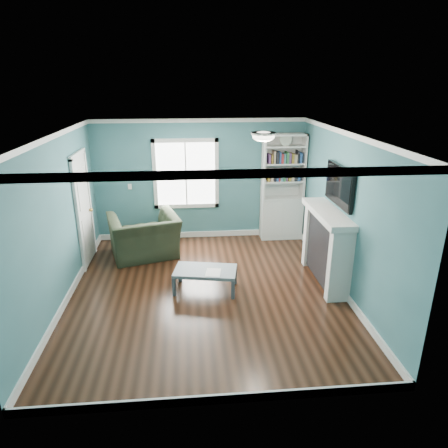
{
  "coord_description": "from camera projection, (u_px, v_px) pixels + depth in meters",
  "views": [
    {
      "loc": [
        -0.24,
        -5.92,
        3.35
      ],
      "look_at": [
        0.33,
        0.4,
        1.04
      ],
      "focal_mm": 32.0,
      "sensor_mm": 36.0,
      "label": 1
    }
  ],
  "objects": [
    {
      "name": "door",
      "position": [
        84.0,
        209.0,
        7.46
      ],
      "size": [
        0.12,
        0.98,
        2.17
      ],
      "color": "silver",
      "rests_on": "ground"
    },
    {
      "name": "trim",
      "position": [
        206.0,
        222.0,
        6.28
      ],
      "size": [
        4.5,
        5.0,
        2.6
      ],
      "color": "white",
      "rests_on": "ground"
    },
    {
      "name": "tv",
      "position": [
        339.0,
        185.0,
        6.49
      ],
      "size": [
        0.06,
        1.1,
        0.65
      ],
      "primitive_type": "cube",
      "color": "black",
      "rests_on": "fireplace"
    },
    {
      "name": "bookshelf",
      "position": [
        282.0,
        198.0,
        8.69
      ],
      "size": [
        0.9,
        0.35,
        2.31
      ],
      "color": "silver",
      "rests_on": "ground"
    },
    {
      "name": "paper_sheet",
      "position": [
        213.0,
        272.0,
        6.53
      ],
      "size": [
        0.29,
        0.34,
        0.0
      ],
      "primitive_type": "cube",
      "rotation": [
        0.0,
        0.0,
        -0.16
      ],
      "color": "white",
      "rests_on": "coffee_table"
    },
    {
      "name": "room_walls",
      "position": [
        205.0,
        201.0,
        6.17
      ],
      "size": [
        5.0,
        5.0,
        5.0
      ],
      "color": "#34686F",
      "rests_on": "ground"
    },
    {
      "name": "coffee_table",
      "position": [
        205.0,
        272.0,
        6.65
      ],
      "size": [
        1.11,
        0.74,
        0.37
      ],
      "rotation": [
        0.0,
        0.0,
        -0.19
      ],
      "color": "#454B53",
      "rests_on": "ground"
    },
    {
      "name": "fireplace",
      "position": [
        326.0,
        247.0,
        6.85
      ],
      "size": [
        0.44,
        1.58,
        1.3
      ],
      "color": "black",
      "rests_on": "ground"
    },
    {
      "name": "recliner",
      "position": [
        144.0,
        229.0,
        7.87
      ],
      "size": [
        1.48,
        1.17,
        1.13
      ],
      "primitive_type": "imported",
      "rotation": [
        0.0,
        0.0,
        -2.86
      ],
      "color": "black",
      "rests_on": "ground"
    },
    {
      "name": "ceiling_fixture",
      "position": [
        264.0,
        136.0,
        6.01
      ],
      "size": [
        0.38,
        0.38,
        0.15
      ],
      "color": "white",
      "rests_on": "room_walls"
    },
    {
      "name": "floor",
      "position": [
        207.0,
        291.0,
        6.71
      ],
      "size": [
        5.0,
        5.0,
        0.0
      ],
      "primitive_type": "plane",
      "color": "black",
      "rests_on": "ground"
    },
    {
      "name": "window",
      "position": [
        186.0,
        174.0,
        8.51
      ],
      "size": [
        1.4,
        0.06,
        1.5
      ],
      "color": "white",
      "rests_on": "room_walls"
    },
    {
      "name": "light_switch",
      "position": [
        130.0,
        187.0,
        8.5
      ],
      "size": [
        0.08,
        0.01,
        0.12
      ],
      "primitive_type": "cube",
      "color": "white",
      "rests_on": "room_walls"
    }
  ]
}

